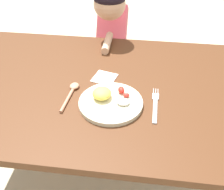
% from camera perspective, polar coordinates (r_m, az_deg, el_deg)
% --- Properties ---
extents(ground_plane, '(8.00, 8.00, 0.00)m').
position_cam_1_polar(ground_plane, '(1.76, -2.49, -16.51)').
color(ground_plane, beige).
extents(dining_table, '(1.43, 0.94, 0.70)m').
position_cam_1_polar(dining_table, '(1.32, -3.19, -1.50)').
color(dining_table, '#502C16').
rests_on(dining_table, ground_plane).
extents(plate, '(0.27, 0.27, 0.06)m').
position_cam_1_polar(plate, '(1.13, -0.45, -1.28)').
color(plate, beige).
rests_on(plate, dining_table).
extents(fork, '(0.03, 0.22, 0.01)m').
position_cam_1_polar(fork, '(1.15, 9.04, -2.17)').
color(fork, silver).
rests_on(fork, dining_table).
extents(spoon, '(0.05, 0.20, 0.02)m').
position_cam_1_polar(spoon, '(1.21, -8.49, 0.72)').
color(spoon, tan).
rests_on(spoon, dining_table).
extents(person, '(0.19, 0.45, 1.00)m').
position_cam_1_polar(person, '(1.80, -0.00, 9.71)').
color(person, '#3B4C64').
rests_on(person, ground_plane).
extents(napkin, '(0.13, 0.12, 0.00)m').
position_cam_1_polar(napkin, '(1.29, -1.58, 3.61)').
color(napkin, white).
rests_on(napkin, dining_table).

